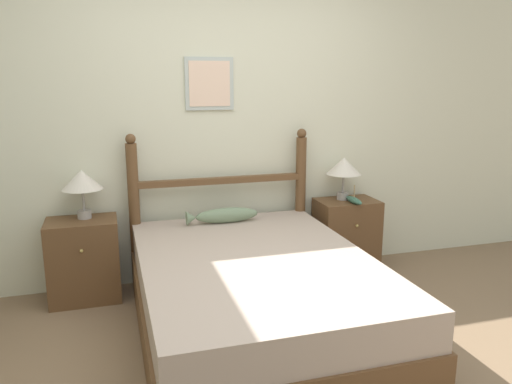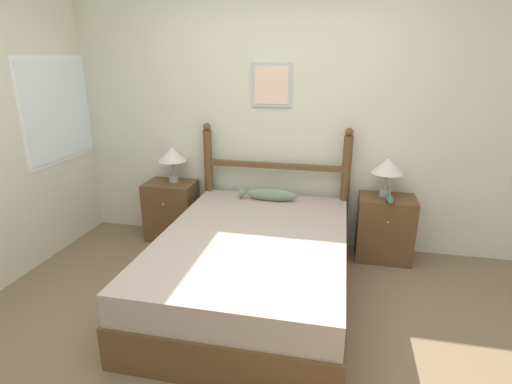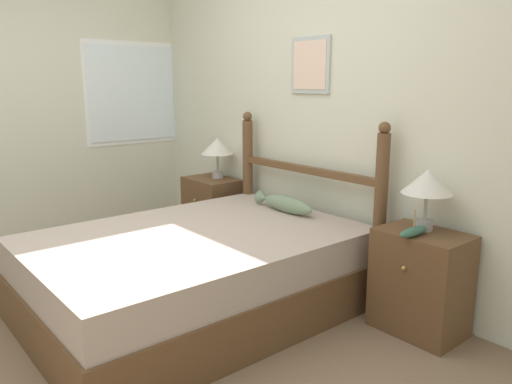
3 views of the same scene
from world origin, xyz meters
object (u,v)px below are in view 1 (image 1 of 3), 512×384
Objects in this scene: bed at (256,296)px; table_lamp_left at (82,181)px; nightstand_right at (346,235)px; model_boat at (354,200)px; table_lamp_right at (344,167)px; fish_pillow at (223,216)px; nightstand_left at (84,260)px.

bed is 1.54m from table_lamp_left.
nightstand_right reaches higher than bed.
model_boat is at bearing 35.36° from bed.
fish_pillow is (-1.08, -0.12, -0.31)m from table_lamp_right.
bed is at bearing -87.79° from fish_pillow.
nightstand_right is at bearing 3.96° from fish_pillow.
model_boat reaches higher than bed.
table_lamp_right is (2.10, -0.01, 0.00)m from table_lamp_left.
nightstand_left is 1.10× the size of fish_pillow.
model_boat is (0.00, -0.11, 0.34)m from nightstand_right.
table_lamp_right is 0.64× the size of fish_pillow.
nightstand_left is at bearing 140.84° from bed.
bed is at bearing -41.36° from table_lamp_left.
bed is 3.31× the size of nightstand_left.
table_lamp_right is at bearing 1.08° from nightstand_left.
nightstand_right is (1.08, 0.88, 0.05)m from bed.
table_lamp_right is 0.30m from model_boat.
nightstand_right is at bearing 39.16° from bed.
bed is at bearing -140.84° from nightstand_right.
model_boat is at bearing -89.91° from nightstand_right.
nightstand_right is 1.15m from fish_pillow.
nightstand_left is 0.59m from table_lamp_left.
table_lamp_right is at bearing 124.71° from nightstand_right.
fish_pillow is (-1.11, -0.08, 0.28)m from nightstand_right.
table_lamp_left is 1.47× the size of model_boat.
nightstand_left is (-1.08, 0.88, 0.05)m from bed.
fish_pillow is at bearing -173.82° from table_lamp_right.
bed is 8.29× the size of model_boat.
table_lamp_left is at bearing 179.80° from table_lamp_right.
table_lamp_right is 1.47× the size of model_boat.
table_lamp_right reaches higher than nightstand_left.
nightstand_left is 2.18m from model_boat.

